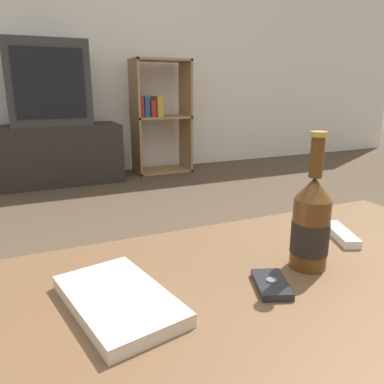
% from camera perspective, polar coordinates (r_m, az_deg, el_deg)
% --- Properties ---
extents(back_wall, '(8.00, 0.05, 2.60)m').
position_cam_1_polar(back_wall, '(3.60, -20.23, 23.14)').
color(back_wall, silver).
rests_on(back_wall, ground_plane).
extents(coffee_table, '(1.33, 0.66, 0.41)m').
position_cam_1_polar(coffee_table, '(0.75, 8.15, -18.23)').
color(coffee_table, brown).
rests_on(coffee_table, ground_plane).
extents(tv_stand, '(1.05, 0.43, 0.48)m').
position_cam_1_polar(tv_stand, '(3.31, -20.17, 5.38)').
color(tv_stand, '#28231E').
rests_on(tv_stand, ground_plane).
extents(television, '(0.60, 0.42, 0.65)m').
position_cam_1_polar(television, '(3.26, -21.11, 15.15)').
color(television, '#2D2D2D').
rests_on(television, tv_stand).
extents(bookshelf, '(0.51, 0.30, 1.02)m').
position_cam_1_polar(bookshelf, '(3.53, -5.17, 11.66)').
color(bookshelf, '#99754C').
rests_on(bookshelf, ground_plane).
extents(beer_bottle, '(0.08, 0.08, 0.28)m').
position_cam_1_polar(beer_bottle, '(0.80, 17.66, -4.69)').
color(beer_bottle, '#563314').
rests_on(beer_bottle, coffee_table).
extents(cell_phone, '(0.09, 0.11, 0.02)m').
position_cam_1_polar(cell_phone, '(0.73, 11.99, -13.58)').
color(cell_phone, '#232328').
rests_on(cell_phone, coffee_table).
extents(remote_control, '(0.09, 0.15, 0.02)m').
position_cam_1_polar(remote_control, '(1.00, 21.74, -5.99)').
color(remote_control, white).
rests_on(remote_control, coffee_table).
extents(table_book, '(0.19, 0.27, 0.02)m').
position_cam_1_polar(table_book, '(0.67, -11.14, -15.83)').
color(table_book, beige).
rests_on(table_book, coffee_table).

